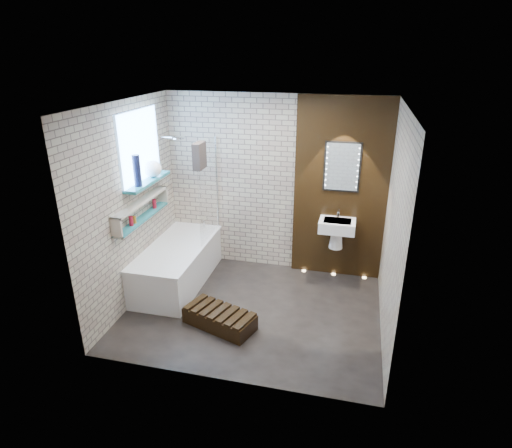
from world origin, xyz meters
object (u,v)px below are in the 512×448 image
(led_mirror, at_px, (342,167))
(walnut_step, at_px, (220,319))
(bath_screen, at_px, (209,191))
(washbasin, at_px, (337,229))
(bathtub, at_px, (178,264))

(led_mirror, distance_m, walnut_step, 2.60)
(bath_screen, distance_m, washbasin, 1.89)
(bathtub, distance_m, led_mirror, 2.68)
(bathtub, bearing_deg, washbasin, 16.01)
(led_mirror, bearing_deg, walnut_step, -127.41)
(bathtub, bearing_deg, led_mirror, 19.78)
(walnut_step, bearing_deg, washbasin, 49.78)
(bathtub, height_order, washbasin, washbasin)
(washbasin, height_order, walnut_step, washbasin)
(washbasin, distance_m, led_mirror, 0.88)
(bathtub, xyz_separation_m, bath_screen, (0.35, 0.44, 0.99))
(bath_screen, relative_size, washbasin, 2.41)
(bathtub, height_order, walnut_step, bathtub)
(bath_screen, xyz_separation_m, washbasin, (1.82, 0.18, -0.49))
(bath_screen, xyz_separation_m, walnut_step, (0.55, -1.32, -1.18))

